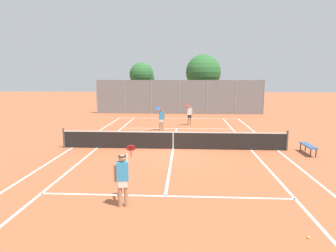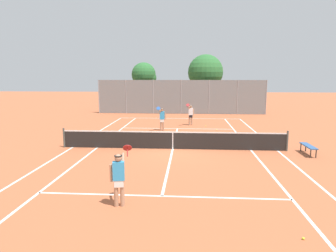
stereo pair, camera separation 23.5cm
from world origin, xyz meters
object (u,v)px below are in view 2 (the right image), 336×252
Objects in this scene: loose_tennis_ball_3 at (169,138)px; tree_behind_right at (206,73)px; player_far_right at (191,114)px; loose_tennis_ball_2 at (206,126)px; loose_tennis_ball_0 at (303,238)px; loose_tennis_ball_5 at (217,130)px; player_near_side at (119,176)px; tree_behind_left at (145,75)px; courtside_bench at (308,146)px; tennis_net at (173,140)px; player_far_left at (162,118)px; loose_tennis_ball_4 at (123,161)px.

loose_tennis_ball_3 is 0.01× the size of tree_behind_right.
loose_tennis_ball_2 is (1.18, -0.52, -0.89)m from player_far_right.
loose_tennis_ball_0 is 1.00× the size of loose_tennis_ball_5.
player_near_side is at bearing -98.12° from player_far_right.
player_far_right is 26.88× the size of loose_tennis_ball_2.
player_far_right is 1.57m from loose_tennis_ball_2.
tree_behind_left reaches higher than player_near_side.
player_far_right reaches higher than courtside_bench.
player_far_right is (0.98, 8.05, 0.42)m from tennis_net.
player_far_left is 0.33× the size of tree_behind_left.
player_far_right is 12.12m from tree_behind_left.
loose_tennis_ball_2 and loose_tennis_ball_4 have the same top height.
player_near_side is 4.83m from loose_tennis_ball_4.
loose_tennis_ball_3 is at bearing -136.25° from loose_tennis_ball_5.
player_far_right is at bearing 98.81° from loose_tennis_ball_0.
loose_tennis_ball_4 is at bearing -129.76° from tennis_net.
loose_tennis_ball_0 is 16.37m from loose_tennis_ball_2.
tennis_net is 2.21× the size of tree_behind_left.
player_far_right reaches higher than loose_tennis_ball_0.
player_far_left is 26.88× the size of loose_tennis_ball_0.
tree_behind_right is (3.92, 26.13, 3.29)m from player_near_side.
player_far_left reaches higher than loose_tennis_ball_3.
courtside_bench is (3.93, -6.52, 0.38)m from loose_tennis_ball_5.
tennis_net reaches higher than loose_tennis_ball_2.
loose_tennis_ball_4 is at bearing -108.22° from loose_tennis_ball_3.
tree_behind_left reaches higher than player_far_left.
tree_behind_right reaches higher than player_far_right.
loose_tennis_ball_3 is at bearing 108.94° from loose_tennis_ball_0.
tennis_net reaches higher than loose_tennis_ball_0.
player_near_side is at bearing -90.60° from player_far_left.
tree_behind_left is at bearing 103.65° from loose_tennis_ball_3.
tree_behind_right reaches higher than loose_tennis_ball_5.
player_far_left is 1.18× the size of courtside_bench.
loose_tennis_ball_0 is 1.00× the size of loose_tennis_ball_3.
courtside_bench is (5.80, -8.70, -0.52)m from player_far_right.
player_far_left is at bearing 141.96° from courtside_bench.
tennis_net is 9.50m from loose_tennis_ball_0.
loose_tennis_ball_3 is 16.71m from tree_behind_left.
loose_tennis_ball_0 is 1.00× the size of loose_tennis_ball_4.
loose_tennis_ball_2 and loose_tennis_ball_3 have the same top height.
tree_behind_left reaches higher than courtside_bench.
loose_tennis_ball_0 is at bearing -71.06° from loose_tennis_ball_3.
tree_behind_left is at bearing 105.92° from loose_tennis_ball_0.
loose_tennis_ball_3 is at bearing 97.72° from tennis_net.
player_far_left is 3.28m from player_far_right.
tree_behind_left is (-10.99, 19.22, 3.55)m from courtside_bench.
player_far_right is at bearing 156.15° from loose_tennis_ball_2.
courtside_bench reaches higher than loose_tennis_ball_4.
loose_tennis_ball_4 is (-1.08, -8.07, -0.89)m from player_far_left.
tennis_net is at bearing -77.23° from tree_behind_left.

